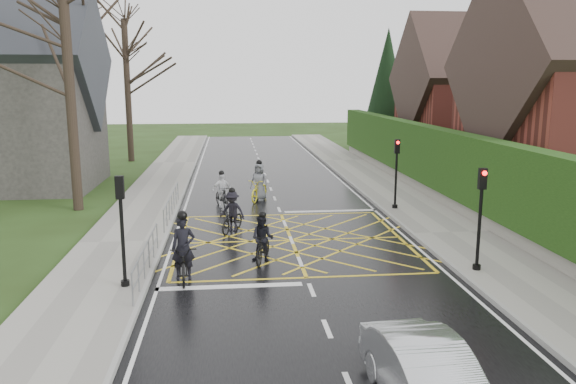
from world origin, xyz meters
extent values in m
plane|color=#203110|center=(0.00, 0.00, 0.00)|extent=(120.00, 120.00, 0.00)
cube|color=black|center=(0.00, 0.00, 0.01)|extent=(9.00, 80.00, 0.01)
cube|color=gray|center=(6.00, 0.00, 0.07)|extent=(3.00, 80.00, 0.15)
cube|color=gray|center=(-6.00, 0.00, 0.07)|extent=(3.00, 80.00, 0.15)
cube|color=slate|center=(7.75, 6.00, 0.35)|extent=(0.50, 38.00, 0.70)
cube|color=black|center=(7.75, 6.00, 2.10)|extent=(0.90, 38.00, 2.80)
cube|color=maroon|center=(14.75, 18.00, 3.00)|extent=(9.00, 8.00, 6.00)
cube|color=#2F211C|center=(14.75, 18.00, 5.90)|extent=(9.80, 8.80, 8.80)
cube|color=maroon|center=(17.45, 18.00, 8.50)|extent=(0.70, 0.70, 1.60)
cylinder|color=black|center=(10.75, 26.00, 0.60)|extent=(0.50, 0.50, 1.20)
cone|color=black|center=(10.75, 26.00, 5.00)|extent=(4.60, 4.60, 10.00)
cube|color=#2D2B28|center=(-13.50, 12.00, 3.50)|extent=(8.00, 7.00, 7.00)
cube|color=#26282D|center=(-13.50, 12.00, 6.90)|extent=(8.80, 7.80, 7.80)
cylinder|color=black|center=(-9.00, 6.00, 5.50)|extent=(0.44, 0.44, 11.00)
cylinder|color=black|center=(-10.00, 14.00, 6.00)|extent=(0.44, 0.44, 12.00)
cylinder|color=black|center=(-9.30, 22.00, 5.00)|extent=(0.44, 0.44, 10.00)
cylinder|color=slate|center=(-4.65, -3.50, 1.00)|extent=(0.05, 5.00, 0.05)
cylinder|color=slate|center=(-4.65, -3.50, 0.55)|extent=(0.04, 5.00, 0.04)
cylinder|color=slate|center=(-4.65, -6.00, 0.50)|extent=(0.04, 0.04, 1.00)
cylinder|color=slate|center=(-4.65, -1.00, 0.50)|extent=(0.04, 0.04, 1.00)
cylinder|color=slate|center=(-4.65, 4.00, 1.00)|extent=(0.05, 6.00, 0.05)
cylinder|color=slate|center=(-4.65, 4.00, 0.55)|extent=(0.04, 6.00, 0.04)
cylinder|color=slate|center=(-4.65, 1.00, 0.50)|extent=(0.04, 0.04, 1.00)
cylinder|color=slate|center=(-4.65, 7.00, 0.50)|extent=(0.04, 0.04, 1.00)
cylinder|color=black|center=(5.10, 4.20, 1.50)|extent=(0.10, 0.10, 3.00)
cylinder|color=black|center=(5.10, 4.20, 0.15)|extent=(0.24, 0.24, 0.30)
cube|color=black|center=(5.10, 4.20, 2.90)|extent=(0.22, 0.16, 0.62)
sphere|color=#FF0C0C|center=(5.10, 4.08, 3.08)|extent=(0.14, 0.14, 0.14)
cylinder|color=black|center=(5.10, -4.20, 1.50)|extent=(0.10, 0.10, 3.00)
cylinder|color=black|center=(5.10, -4.20, 0.15)|extent=(0.24, 0.24, 0.30)
cube|color=black|center=(5.10, -4.20, 2.90)|extent=(0.22, 0.16, 0.62)
sphere|color=#FF0C0C|center=(5.10, -4.32, 3.08)|extent=(0.14, 0.14, 0.14)
cylinder|color=black|center=(-5.10, -4.50, 1.50)|extent=(0.10, 0.10, 3.00)
cylinder|color=black|center=(-5.10, -4.50, 0.15)|extent=(0.24, 0.24, 0.30)
cube|color=black|center=(-5.10, -4.50, 2.90)|extent=(0.22, 0.16, 0.62)
sphere|color=#FF0C0C|center=(-5.10, -4.38, 3.08)|extent=(0.14, 0.14, 0.14)
imported|color=black|center=(-3.56, -3.77, 0.55)|extent=(0.92, 2.16, 1.10)
imported|color=black|center=(-3.56, -3.67, 0.94)|extent=(0.72, 0.51, 1.87)
sphere|color=black|center=(-3.56, -3.67, 1.89)|extent=(0.29, 0.29, 0.29)
imported|color=black|center=(-1.18, -2.41, 0.49)|extent=(0.93, 1.71, 0.99)
imported|color=black|center=(-1.18, -2.31, 0.76)|extent=(0.87, 0.76, 1.51)
sphere|color=black|center=(-1.18, -2.31, 1.53)|extent=(0.24, 0.24, 0.24)
imported|color=black|center=(-2.11, 1.44, 0.46)|extent=(1.29, 1.86, 0.93)
imported|color=black|center=(-2.11, 1.54, 0.79)|extent=(1.17, 0.95, 1.57)
sphere|color=black|center=(-2.11, 1.54, 1.59)|extent=(0.25, 0.25, 0.25)
imported|color=black|center=(-2.56, 5.80, 0.51)|extent=(1.01, 1.76, 1.02)
imported|color=silver|center=(-2.56, 5.90, 0.78)|extent=(0.99, 0.66, 1.56)
sphere|color=black|center=(-2.56, 5.90, 1.58)|extent=(0.24, 0.24, 0.24)
imported|color=yellow|center=(-0.77, 7.11, 0.54)|extent=(1.43, 2.16, 1.07)
imported|color=slate|center=(-0.77, 7.21, 0.91)|extent=(1.04, 0.87, 1.82)
sphere|color=black|center=(-0.77, 7.21, 1.84)|extent=(0.29, 0.29, 0.29)
imported|color=#BABDC2|center=(1.16, -10.99, 0.63)|extent=(1.65, 3.92, 1.26)
camera|label=1|loc=(-2.18, -19.52, 5.64)|focal=35.00mm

